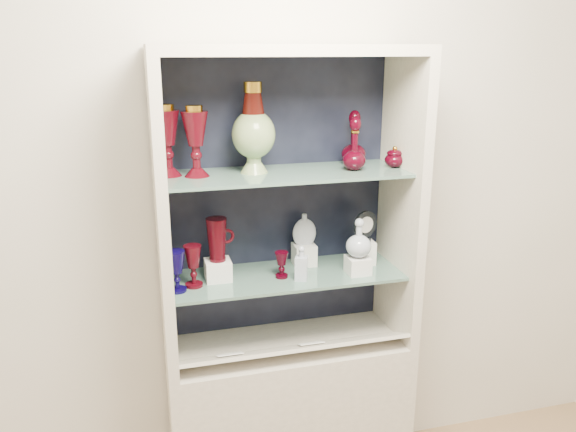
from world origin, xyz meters
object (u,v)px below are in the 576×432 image
object	(u,v)px
pedestal_lamp_left	(167,141)
ruby_goblet_small	(282,265)
ruby_decanter_b	(354,136)
lidded_bowl	(394,156)
pedestal_lamp_right	(196,141)
flat_flask	(304,229)
cameo_medallion	(365,226)
ruby_decanter_a	(355,141)
clear_square_bottle	(301,263)
enamel_urn	(253,128)
ruby_pitcher	(217,240)
ruby_goblet_tall	(193,266)
clear_round_decanter	(359,239)
cobalt_goblet	(177,271)

from	to	relation	value
pedestal_lamp_left	ruby_goblet_small	bearing A→B (deg)	-11.25
ruby_decanter_b	lidded_bowl	world-z (taller)	ruby_decanter_b
pedestal_lamp_right	flat_flask	distance (m)	0.59
lidded_bowl	cameo_medallion	size ratio (longest dim) A/B	0.64
ruby_decanter_b	lidded_bowl	size ratio (longest dim) A/B	2.66
ruby_decanter_a	cameo_medallion	world-z (taller)	ruby_decanter_a
clear_square_bottle	cameo_medallion	bearing A→B (deg)	17.88
pedestal_lamp_left	cameo_medallion	bearing A→B (deg)	-1.88
clear_square_bottle	cameo_medallion	size ratio (longest dim) A/B	1.03
lidded_bowl	cameo_medallion	xyz separation A→B (m)	(-0.10, 0.04, -0.30)
enamel_urn	ruby_pitcher	world-z (taller)	enamel_urn
ruby_goblet_tall	enamel_urn	bearing A→B (deg)	12.87
clear_round_decanter	cameo_medallion	xyz separation A→B (m)	(0.06, 0.09, 0.02)
ruby_decanter_b	clear_round_decanter	distance (m)	0.42
ruby_decanter_a	clear_square_bottle	distance (m)	0.52
ruby_goblet_small	flat_flask	size ratio (longest dim) A/B	0.77
cobalt_goblet	cameo_medallion	bearing A→B (deg)	6.19
flat_flask	cameo_medallion	size ratio (longest dim) A/B	1.01
clear_round_decanter	pedestal_lamp_right	bearing A→B (deg)	172.16
ruby_pitcher	clear_round_decanter	distance (m)	0.56
pedestal_lamp_left	enamel_urn	distance (m)	0.32
flat_flask	clear_square_bottle	bearing A→B (deg)	-102.50
ruby_decanter_a	lidded_bowl	xyz separation A→B (m)	(0.18, 0.01, -0.07)
pedestal_lamp_right	pedestal_lamp_left	bearing A→B (deg)	161.15
pedestal_lamp_left	ruby_pitcher	bearing A→B (deg)	-12.97
enamel_urn	ruby_goblet_tall	xyz separation A→B (m)	(-0.25, -0.06, -0.51)
ruby_goblet_tall	ruby_decanter_b	bearing A→B (deg)	9.16
clear_square_bottle	ruby_goblet_tall	bearing A→B (deg)	174.03
pedestal_lamp_right	cobalt_goblet	distance (m)	0.49
pedestal_lamp_left	cobalt_goblet	world-z (taller)	pedestal_lamp_left
ruby_decanter_a	cameo_medallion	bearing A→B (deg)	34.39
pedestal_lamp_right	flat_flask	world-z (taller)	pedestal_lamp_right
pedestal_lamp_right	ruby_decanter_a	bearing A→B (deg)	-4.46
pedestal_lamp_left	enamel_urn	world-z (taller)	enamel_urn
ruby_decanter_a	flat_flask	world-z (taller)	ruby_decanter_a
cobalt_goblet	clear_round_decanter	size ratio (longest dim) A/B	1.03
ruby_pitcher	cameo_medallion	bearing A→B (deg)	-6.11
pedestal_lamp_right	ruby_goblet_tall	xyz separation A→B (m)	(-0.04, -0.05, -0.47)
enamel_urn	ruby_goblet_small	size ratio (longest dim) A/B	3.20
pedestal_lamp_right	ruby_decanter_a	world-z (taller)	pedestal_lamp_right
pedestal_lamp_left	ruby_goblet_small	distance (m)	0.65
ruby_goblet_small	cameo_medallion	bearing A→B (deg)	8.50
pedestal_lamp_right	ruby_pitcher	xyz separation A→B (m)	(0.06, -0.00, -0.38)
clear_round_decanter	lidded_bowl	bearing A→B (deg)	17.35
ruby_decanter_b	ruby_goblet_tall	distance (m)	0.82
enamel_urn	ruby_pitcher	distance (m)	0.45
ruby_decanter_b	flat_flask	world-z (taller)	ruby_decanter_b
pedestal_lamp_right	cameo_medallion	bearing A→B (deg)	0.69
ruby_decanter_a	clear_square_bottle	bearing A→B (deg)	-169.16
enamel_urn	flat_flask	distance (m)	0.49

